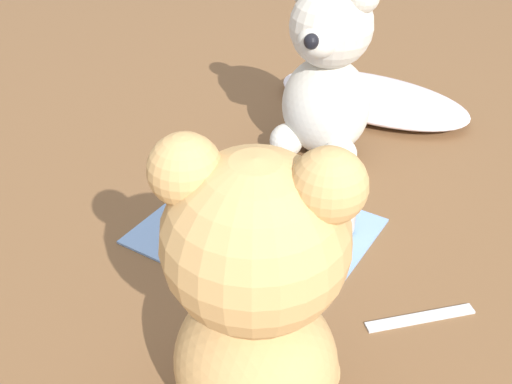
{
  "coord_description": "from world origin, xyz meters",
  "views": [
    {
      "loc": [
        0.28,
        -0.46,
        0.43
      ],
      "look_at": [
        0.0,
        0.0,
        0.06
      ],
      "focal_mm": 42.0,
      "sensor_mm": 36.0,
      "label": 1
    }
  ],
  "objects_px": {
    "teddy_bear_tan": "(257,303)",
    "teaspoon": "(421,317)",
    "teddy_bear_cream": "(327,76)",
    "cupcake_near_tan_bear": "(203,228)",
    "cupcake_near_cream_bear": "(333,209)"
  },
  "relations": [
    {
      "from": "cupcake_near_cream_bear",
      "to": "teaspoon",
      "type": "distance_m",
      "value": 0.16
    },
    {
      "from": "teddy_bear_tan",
      "to": "teddy_bear_cream",
      "type": "bearing_deg",
      "value": -90.95
    },
    {
      "from": "teddy_bear_cream",
      "to": "cupcake_near_tan_bear",
      "type": "distance_m",
      "value": 0.27
    },
    {
      "from": "cupcake_near_cream_bear",
      "to": "cupcake_near_tan_bear",
      "type": "bearing_deg",
      "value": -135.08
    },
    {
      "from": "cupcake_near_cream_bear",
      "to": "teddy_bear_tan",
      "type": "bearing_deg",
      "value": -77.32
    },
    {
      "from": "cupcake_near_cream_bear",
      "to": "teaspoon",
      "type": "relative_size",
      "value": 0.62
    },
    {
      "from": "teddy_bear_tan",
      "to": "teaspoon",
      "type": "relative_size",
      "value": 2.35
    },
    {
      "from": "teddy_bear_tan",
      "to": "teaspoon",
      "type": "height_order",
      "value": "teddy_bear_tan"
    },
    {
      "from": "teaspoon",
      "to": "teddy_bear_tan",
      "type": "bearing_deg",
      "value": 20.94
    },
    {
      "from": "teddy_bear_cream",
      "to": "teaspoon",
      "type": "xyz_separation_m",
      "value": [
        0.22,
        -0.23,
        -0.11
      ]
    },
    {
      "from": "teddy_bear_tan",
      "to": "cupcake_near_cream_bear",
      "type": "height_order",
      "value": "teddy_bear_tan"
    },
    {
      "from": "cupcake_near_cream_bear",
      "to": "teaspoon",
      "type": "height_order",
      "value": "cupcake_near_cream_bear"
    },
    {
      "from": "cupcake_near_tan_bear",
      "to": "teaspoon",
      "type": "distance_m",
      "value": 0.24
    },
    {
      "from": "teddy_bear_cream",
      "to": "cupcake_near_cream_bear",
      "type": "distance_m",
      "value": 0.2
    },
    {
      "from": "teddy_bear_tan",
      "to": "teaspoon",
      "type": "distance_m",
      "value": 0.23
    }
  ]
}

